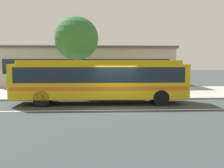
{
  "coord_description": "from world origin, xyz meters",
  "views": [
    {
      "loc": [
        -1.07,
        -14.91,
        2.79
      ],
      "look_at": [
        -0.18,
        1.26,
        1.3
      ],
      "focal_mm": 40.79,
      "sensor_mm": 36.0,
      "label": 1
    }
  ],
  "objects": [
    {
      "name": "lane_stripe_center",
      "position": [
        0.0,
        -0.8,
        0.0
      ],
      "size": [
        56.0,
        0.16,
        0.01
      ],
      "primitive_type": "cube",
      "color": "silver",
      "rests_on": "ground_plane"
    },
    {
      "name": "transit_bus",
      "position": [
        -0.93,
        1.55,
        1.64
      ],
      "size": [
        11.03,
        2.55,
        2.81
      ],
      "color": "gold",
      "rests_on": "ground_plane"
    },
    {
      "name": "bus_stop_sign",
      "position": [
        2.43,
        3.62,
        1.8
      ],
      "size": [
        0.12,
        0.44,
        2.63
      ],
      "color": "gray",
      "rests_on": "sidewalk_slab"
    },
    {
      "name": "ground_plane",
      "position": [
        0.0,
        0.0,
        0.0
      ],
      "size": [
        120.0,
        120.0,
        0.0
      ],
      "primitive_type": "plane",
      "color": "#343C3E"
    },
    {
      "name": "sidewalk_slab",
      "position": [
        0.0,
        6.9,
        0.06
      ],
      "size": [
        60.0,
        8.0,
        0.12
      ],
      "primitive_type": "cube",
      "color": "#A49D96",
      "rests_on": "ground_plane"
    },
    {
      "name": "pedestrian_waiting_near_sign",
      "position": [
        -1.86,
        3.9,
        1.12
      ],
      "size": [
        0.39,
        0.39,
        1.71
      ],
      "color": "navy",
      "rests_on": "sidewalk_slab"
    },
    {
      "name": "street_tree_near_stop",
      "position": [
        -2.81,
        6.03,
        4.58
      ],
      "size": [
        3.54,
        3.54,
        6.24
      ],
      "color": "brown",
      "rests_on": "sidewalk_slab"
    },
    {
      "name": "station_building",
      "position": [
        -2.15,
        13.73,
        2.15
      ],
      "size": [
        18.24,
        7.26,
        4.27
      ],
      "color": "#A2A08C",
      "rests_on": "ground_plane"
    }
  ]
}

